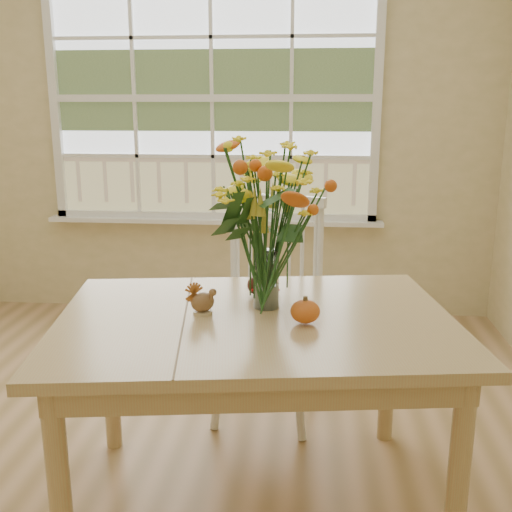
{
  "coord_description": "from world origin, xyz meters",
  "views": [
    {
      "loc": [
        0.7,
        -2.02,
        1.51
      ],
      "look_at": [
        0.51,
        0.04,
        0.98
      ],
      "focal_mm": 42.0,
      "sensor_mm": 36.0,
      "label": 1
    }
  ],
  "objects": [
    {
      "name": "window",
      "position": [
        0.0,
        2.21,
        1.53
      ],
      "size": [
        2.42,
        0.12,
        1.74
      ],
      "color": "silver",
      "rests_on": "wall_back"
    },
    {
      "name": "wall_back",
      "position": [
        0.0,
        2.25,
        1.35
      ],
      "size": [
        4.0,
        0.02,
        2.7
      ],
      "primitive_type": "cube",
      "color": "#C7B87F",
      "rests_on": "floor"
    },
    {
      "name": "floor",
      "position": [
        0.0,
        0.0,
        -0.01
      ],
      "size": [
        4.0,
        4.5,
        0.01
      ],
      "primitive_type": "cube",
      "color": "#9E7D4C",
      "rests_on": "ground"
    },
    {
      "name": "pumpkin",
      "position": [
        0.69,
        -0.04,
        0.8
      ],
      "size": [
        0.1,
        0.1,
        0.08
      ],
      "primitive_type": "ellipsoid",
      "color": "#D54F19",
      "rests_on": "dining_table"
    },
    {
      "name": "flower_vase",
      "position": [
        0.54,
        0.12,
        1.09
      ],
      "size": [
        0.46,
        0.46,
        0.54
      ],
      "color": "white",
      "rests_on": "dining_table"
    },
    {
      "name": "windsor_chair",
      "position": [
        0.51,
        0.77,
        0.59
      ],
      "size": [
        0.55,
        0.54,
        1.05
      ],
      "rotation": [
        0.0,
        0.0,
        -0.16
      ],
      "color": "white",
      "rests_on": "floor"
    },
    {
      "name": "turkey_figurine",
      "position": [
        0.31,
        0.02,
        0.81
      ],
      "size": [
        0.11,
        0.1,
        0.11
      ],
      "rotation": [
        0.0,
        0.0,
        0.55
      ],
      "color": "#CCB78C",
      "rests_on": "dining_table"
    },
    {
      "name": "dining_table",
      "position": [
        0.51,
        0.02,
        0.67
      ],
      "size": [
        1.56,
        1.21,
        0.76
      ],
      "rotation": [
        0.0,
        0.0,
        0.14
      ],
      "color": "tan",
      "rests_on": "floor"
    },
    {
      "name": "dark_gourd",
      "position": [
        0.5,
        0.25,
        0.8
      ],
      "size": [
        0.13,
        0.09,
        0.08
      ],
      "color": "#38160F",
      "rests_on": "dining_table"
    }
  ]
}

